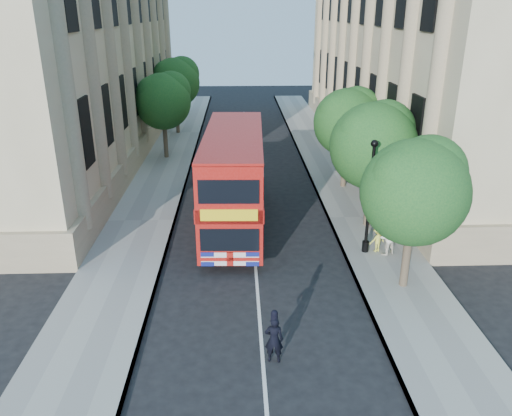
{
  "coord_description": "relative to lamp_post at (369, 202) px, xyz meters",
  "views": [
    {
      "loc": [
        -0.69,
        -14.06,
        10.29
      ],
      "look_at": [
        0.06,
        6.01,
        2.3
      ],
      "focal_mm": 35.0,
      "sensor_mm": 36.0,
      "label": 1
    }
  ],
  "objects": [
    {
      "name": "tree_left_far",
      "position": [
        -10.96,
        16.03,
        1.93
      ],
      "size": [
        4.0,
        4.0,
        6.3
      ],
      "color": "#473828",
      "rests_on": "ground"
    },
    {
      "name": "child_b",
      "position": [
        0.52,
        -0.0,
        -1.81
      ],
      "size": [
        0.86,
        0.68,
        1.17
      ],
      "primitive_type": "imported",
      "rotation": [
        0.0,
        0.0,
        3.51
      ],
      "color": "#E0E04C",
      "rests_on": "pavement_right"
    },
    {
      "name": "tree_left_back",
      "position": [
        -10.96,
        24.03,
        2.2
      ],
      "size": [
        4.2,
        4.2,
        6.65
      ],
      "color": "#473828",
      "rests_on": "ground"
    },
    {
      "name": "pavement_right",
      "position": [
        0.75,
        4.0,
        -2.45
      ],
      "size": [
        3.5,
        80.0,
        0.12
      ],
      "primitive_type": "cube",
      "color": "gray",
      "rests_on": "ground"
    },
    {
      "name": "child_a",
      "position": [
        1.69,
        1.3,
        -1.86
      ],
      "size": [
        0.66,
        0.35,
        1.07
      ],
      "primitive_type": "imported",
      "rotation": [
        0.0,
        0.0,
        3.0
      ],
      "color": "orange",
      "rests_on": "pavement_right"
    },
    {
      "name": "tree_right_far",
      "position": [
        0.84,
        9.03,
        1.8
      ],
      "size": [
        4.0,
        4.0,
        6.15
      ],
      "color": "#473828",
      "rests_on": "ground"
    },
    {
      "name": "pavement_left",
      "position": [
        -10.75,
        4.0,
        -2.45
      ],
      "size": [
        3.5,
        80.0,
        0.12
      ],
      "primitive_type": "cube",
      "color": "gray",
      "rests_on": "ground"
    },
    {
      "name": "police_constable",
      "position": [
        -4.66,
        -7.26,
        -1.71
      ],
      "size": [
        0.62,
        0.44,
        1.6
      ],
      "primitive_type": "imported",
      "rotation": [
        0.0,
        0.0,
        3.04
      ],
      "color": "black",
      "rests_on": "ground"
    },
    {
      "name": "building_left",
      "position": [
        -18.8,
        18.0,
        6.49
      ],
      "size": [
        12.0,
        38.0,
        18.0
      ],
      "primitive_type": "cube",
      "color": "tan",
      "rests_on": "ground"
    },
    {
      "name": "building_right",
      "position": [
        8.8,
        18.0,
        6.49
      ],
      "size": [
        12.0,
        38.0,
        18.0
      ],
      "primitive_type": "cube",
      "color": "tan",
      "rests_on": "ground"
    },
    {
      "name": "tree_right_mid",
      "position": [
        0.84,
        3.03,
        1.93
      ],
      "size": [
        4.2,
        4.2,
        6.37
      ],
      "color": "#473828",
      "rests_on": "ground"
    },
    {
      "name": "box_van",
      "position": [
        -6.8,
        8.16,
        -1.05
      ],
      "size": [
        2.17,
        5.22,
        2.97
      ],
      "rotation": [
        0.0,
        0.0,
        0.01
      ],
      "color": "black",
      "rests_on": "ground"
    },
    {
      "name": "lamp_post",
      "position": [
        0.0,
        0.0,
        0.0
      ],
      "size": [
        0.32,
        0.32,
        5.16
      ],
      "color": "black",
      "rests_on": "pavement_right"
    },
    {
      "name": "tree_right_near",
      "position": [
        0.84,
        -2.97,
        1.74
      ],
      "size": [
        4.0,
        4.0,
        6.08
      ],
      "color": "#473828",
      "rests_on": "ground"
    },
    {
      "name": "double_decker_bus",
      "position": [
        -5.9,
        3.28,
        0.13
      ],
      "size": [
        3.1,
        10.42,
        4.77
      ],
      "rotation": [
        0.0,
        0.0,
        -0.03
      ],
      "color": "#A2100B",
      "rests_on": "ground"
    },
    {
      "name": "ground",
      "position": [
        -5.0,
        -6.0,
        -2.51
      ],
      "size": [
        120.0,
        120.0,
        0.0
      ],
      "primitive_type": "plane",
      "color": "black",
      "rests_on": "ground"
    },
    {
      "name": "woman_pedestrian",
      "position": [
        0.85,
        -0.3,
        -1.56
      ],
      "size": [
        1.0,
        0.93,
        1.65
      ],
      "primitive_type": "imported",
      "rotation": [
        0.0,
        0.0,
        3.63
      ],
      "color": "white",
      "rests_on": "pavement_right"
    }
  ]
}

